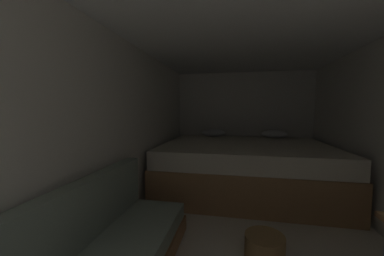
# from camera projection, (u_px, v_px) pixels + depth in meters

# --- Properties ---
(ground_plane) EXTENTS (6.76, 6.76, 0.00)m
(ground_plane) POSITION_uv_depth(u_px,v_px,m) (249.00, 238.00, 2.14)
(ground_plane) COLOR beige
(wall_back) EXTENTS (2.72, 0.05, 2.00)m
(wall_back) POSITION_uv_depth(u_px,v_px,m) (243.00, 123.00, 4.41)
(wall_back) COLOR silver
(wall_back) RESTS_ON ground
(wall_left) EXTENTS (0.05, 4.76, 2.00)m
(wall_left) POSITION_uv_depth(u_px,v_px,m) (121.00, 134.00, 2.32)
(wall_left) COLOR silver
(wall_left) RESTS_ON ground
(ceiling_slab) EXTENTS (2.72, 4.76, 0.05)m
(ceiling_slab) POSITION_uv_depth(u_px,v_px,m) (254.00, 25.00, 1.98)
(ceiling_slab) COLOR white
(ceiling_slab) RESTS_ON wall_left
(bed) EXTENTS (2.50, 1.94, 0.89)m
(bed) POSITION_uv_depth(u_px,v_px,m) (244.00, 166.00, 3.45)
(bed) COLOR #9E7247
(bed) RESTS_ON ground
(wicker_basket) EXTENTS (0.33, 0.33, 0.19)m
(wicker_basket) POSITION_uv_depth(u_px,v_px,m) (265.00, 246.00, 1.86)
(wicker_basket) COLOR olive
(wicker_basket) RESTS_ON ground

